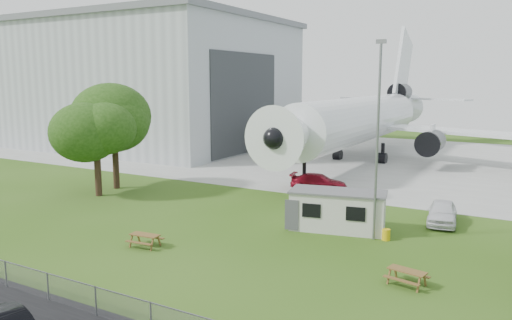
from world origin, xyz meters
The scene contains 13 objects.
ground centered at (0.00, 0.00, 0.00)m, with size 160.00×160.00×0.00m, color #496B25.
concrete_apron centered at (0.00, 38.00, 0.01)m, with size 120.00×46.00×0.03m, color #B7B7B2.
hangar centered at (-37.97, 36.00, 9.41)m, with size 43.00×31.00×18.55m.
airliner centered at (-2.00, 35.86, 5.27)m, with size 46.36×47.73×17.69m.
site_cabin centered at (5.52, 7.05, 1.31)m, with size 6.96×3.93×2.62m.
picnic_west centered at (-3.22, -1.81, 0.00)m, with size 1.80×1.50×0.76m, color brown, non-canonical shape.
picnic_east centered at (11.59, 0.13, 0.00)m, with size 1.80×1.50×0.76m, color brown, non-canonical shape.
fence centered at (0.00, -9.50, 0.00)m, with size 58.00×0.04×1.30m, color gray.
lamp_mast centered at (8.20, 6.20, 6.00)m, with size 0.16×0.16×12.00m, color slate.
tree_west_big centered at (-16.56, 9.26, 6.28)m, with size 7.49×7.49×10.04m.
tree_west_small centered at (-15.70, 6.33, 5.36)m, with size 5.92×5.92×8.34m.
car_ne_hatch centered at (11.29, 11.86, 0.79)m, with size 1.86×4.63×1.58m, color white.
car_apron_van centered at (-0.14, 17.50, 0.73)m, with size 2.05×5.04×1.46m, color maroon.
Camera 1 is at (16.49, -23.28, 9.79)m, focal length 35.00 mm.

